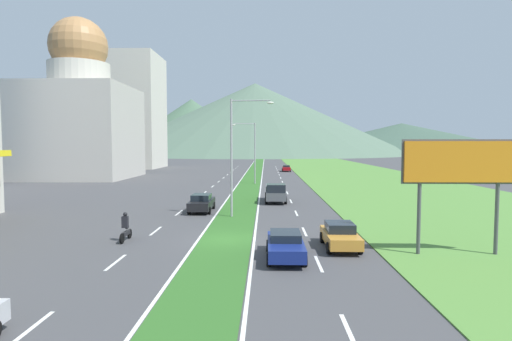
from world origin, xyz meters
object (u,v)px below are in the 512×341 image
object	(u,v)px
street_lamp_near	(236,149)
pickup_truck_0	(276,193)
car_1	(285,245)
car_4	(202,203)
street_lamp_mid	(252,148)
car_3	(340,235)
billboard_roadside	(460,167)
car_0	(286,168)
motorcycle_rider	(126,229)

from	to	relation	value
street_lamp_near	pickup_truck_0	world-z (taller)	street_lamp_near
car_1	street_lamp_near	bearing A→B (deg)	-164.13
car_1	car_4	size ratio (longest dim) A/B	0.96
street_lamp_near	street_lamp_mid	size ratio (longest dim) A/B	1.04
pickup_truck_0	car_1	bearing A→B (deg)	0.04
car_1	pickup_truck_0	world-z (taller)	pickup_truck_0
car_1	pickup_truck_0	bearing A→B (deg)	-179.96
car_3	pickup_truck_0	xyz separation A→B (m)	(-3.26, 18.57, 0.25)
street_lamp_mid	billboard_roadside	xyz separation A→B (m)	(12.32, -39.63, -0.61)
street_lamp_mid	car_3	world-z (taller)	street_lamp_mid
car_3	car_0	bearing A→B (deg)	179.77
street_lamp_near	pickup_truck_0	size ratio (longest dim) A/B	1.78
billboard_roadside	car_4	bearing A→B (deg)	138.59
street_lamp_near	pickup_truck_0	distance (m)	10.45
car_0	pickup_truck_0	xyz separation A→B (m)	(-3.53, -48.79, 0.26)
street_lamp_near	street_lamp_mid	xyz separation A→B (m)	(0.34, 28.36, -0.21)
street_lamp_near	street_lamp_mid	bearing A→B (deg)	89.31
car_4	car_1	bearing A→B (deg)	-155.66
billboard_roadside	pickup_truck_0	xyz separation A→B (m)	(-9.25, 20.01, -3.77)
billboard_roadside	motorcycle_rider	xyz separation A→B (m)	(-18.88, 2.80, -4.00)
car_3	pickup_truck_0	world-z (taller)	pickup_truck_0
street_lamp_near	car_3	xyz separation A→B (m)	(6.67, -9.82, -4.83)
car_0	car_4	xyz separation A→B (m)	(-10.23, -54.73, 0.06)
car_3	motorcycle_rider	size ratio (longest dim) A/B	2.08
car_4	motorcycle_rider	xyz separation A→B (m)	(-2.92, -11.27, -0.04)
street_lamp_mid	car_1	world-z (taller)	street_lamp_mid
car_0	car_1	xyz separation A→B (m)	(-3.51, -69.58, -0.01)
car_4	car_3	bearing A→B (deg)	-141.72
billboard_roadside	car_4	distance (m)	21.64
car_0	car_4	distance (m)	55.68
street_lamp_mid	car_4	xyz separation A→B (m)	(-3.64, -25.56, -4.57)
billboard_roadside	pickup_truck_0	world-z (taller)	billboard_roadside
billboard_roadside	car_1	xyz separation A→B (m)	(-9.23, -0.78, -4.03)
street_lamp_near	motorcycle_rider	world-z (taller)	street_lamp_near
car_4	pickup_truck_0	size ratio (longest dim) A/B	0.88
street_lamp_mid	billboard_roadside	bearing A→B (deg)	-72.74
pickup_truck_0	street_lamp_near	bearing A→B (deg)	-21.31
car_4	motorcycle_rider	bearing A→B (deg)	165.46
street_lamp_near	car_1	xyz separation A→B (m)	(3.42, -12.04, -4.85)
motorcycle_rider	billboard_roadside	bearing A→B (deg)	-98.43
street_lamp_near	car_4	world-z (taller)	street_lamp_near
car_1	car_4	distance (m)	16.30
billboard_roadside	car_3	size ratio (longest dim) A/B	1.50
car_4	street_lamp_mid	bearing A→B (deg)	-8.10
billboard_roadside	motorcycle_rider	bearing A→B (deg)	171.57
car_1	billboard_roadside	bearing A→B (deg)	94.82
street_lamp_mid	car_1	bearing A→B (deg)	-85.64
car_3	car_4	world-z (taller)	car_4
billboard_roadside	car_0	xyz separation A→B (m)	(-5.72, 68.80, -4.03)
street_lamp_near	street_lamp_mid	world-z (taller)	street_lamp_near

